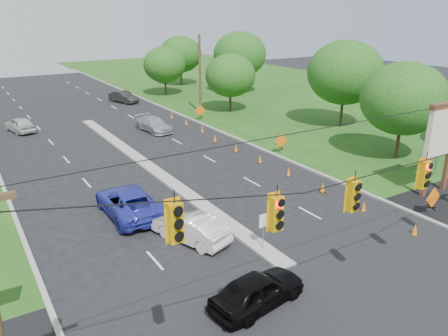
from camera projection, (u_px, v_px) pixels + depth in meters
ground at (354, 317)px, 17.21m from camera, size 160.00×160.00×0.00m
grass_right at (405, 121)px, 48.10m from camera, size 40.00×160.00×0.06m
cross_street at (354, 317)px, 17.21m from camera, size 160.00×14.00×0.02m
curb_right at (204, 125)px, 46.20m from camera, size 0.25×110.00×0.16m
median at (148, 166)px, 33.99m from camera, size 1.00×34.00×0.18m
median_sign at (264, 225)px, 21.51m from camera, size 0.55×0.06×2.05m
signal_span at (390, 213)px, 14.70m from camera, size 25.60×0.32×9.00m
utility_pole_far_right at (200, 75)px, 49.86m from camera, size 0.28×0.28×9.00m
pylon_sign at (443, 134)px, 27.92m from camera, size 5.90×2.30×6.12m
cone_0 at (415, 229)px, 23.42m from camera, size 0.32×0.32×0.70m
cone_1 at (364, 206)px, 26.22m from camera, size 0.32×0.32×0.70m
cone_2 at (323, 187)px, 29.01m from camera, size 0.32×0.32×0.70m
cone_3 at (289, 172)px, 31.81m from camera, size 0.32×0.32×0.70m
cone_4 at (260, 159)px, 34.61m from camera, size 0.32×0.32×0.70m
cone_5 at (236, 148)px, 37.40m from camera, size 0.32×0.32×0.70m
cone_6 at (215, 138)px, 40.20m from camera, size 0.32×0.32×0.70m
cone_7 at (202, 129)px, 43.29m from camera, size 0.32×0.32×0.70m
cone_8 at (186, 122)px, 46.09m from camera, size 0.32×0.32×0.70m
cone_9 at (172, 116)px, 48.88m from camera, size 0.32×0.32×0.70m
work_sign_0 at (433, 199)px, 25.40m from camera, size 1.27×0.58×1.37m
work_sign_1 at (281, 141)px, 36.59m from camera, size 1.27×0.58×1.37m
work_sign_2 at (200, 111)px, 47.77m from camera, size 1.27×0.58×1.37m
tree_7 at (404, 99)px, 34.07m from camera, size 6.72×6.72×7.84m
tree_8 at (345, 73)px, 43.83m from camera, size 7.56×7.56×8.82m
tree_9 at (230, 75)px, 50.86m from camera, size 5.88×5.88×6.86m
tree_10 at (240, 54)px, 62.40m from camera, size 7.56×7.56×8.82m
tree_11 at (180, 54)px, 69.41m from camera, size 6.72×6.72×7.84m
tree_12 at (164, 65)px, 61.05m from camera, size 5.88×5.88×6.86m
black_sedan at (257, 290)px, 17.67m from camera, size 4.54×2.37×1.48m
white_sedan at (191, 228)px, 22.77m from camera, size 2.97×4.73×1.47m
blue_pickup at (128, 202)px, 25.65m from camera, size 2.74×5.88×1.63m
silver_car_far at (154, 124)px, 43.72m from camera, size 2.52×5.14×1.44m
silver_car_oncoming at (20, 125)px, 43.47m from camera, size 2.77×4.68×1.49m
dark_car_receding at (124, 97)px, 57.53m from camera, size 2.95×4.82×1.50m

